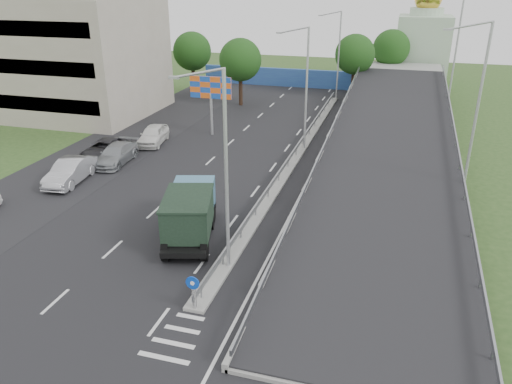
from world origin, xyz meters
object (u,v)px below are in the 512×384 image
at_px(lamp_post_near, 222,163).
at_px(sign_bollard, 194,292).
at_px(dump_truck, 190,212).
at_px(parked_car_c, 104,149).
at_px(lamp_post_mid, 304,83).
at_px(church, 423,44).
at_px(parked_car_b, 70,171).
at_px(billboard, 211,91).
at_px(lamp_post_far, 337,51).
at_px(parked_car_d, 116,154).
at_px(parked_car_e, 153,135).

bearing_deg(lamp_post_near, sign_bollard, -91.64).
relative_size(dump_truck, parked_car_c, 1.30).
bearing_deg(dump_truck, lamp_post_near, -57.06).
xyz_separation_m(lamp_post_near, lamp_post_mid, (0.00, 20.00, 0.00)).
height_order(lamp_post_near, lamp_post_mid, same).
height_order(church, parked_car_b, church).
distance_m(billboard, dump_truck, 20.48).
height_order(lamp_post_mid, church, church).
bearing_deg(dump_truck, lamp_post_mid, 64.25).
bearing_deg(billboard, lamp_post_mid, -12.38).
relative_size(lamp_post_far, parked_car_d, 1.95).
relative_size(lamp_post_near, dump_truck, 1.44).
distance_m(sign_bollard, parked_car_e, 25.34).
bearing_deg(dump_truck, parked_car_b, 139.94).
relative_size(lamp_post_far, parked_car_c, 1.88).
bearing_deg(billboard, sign_bollard, -70.79).
xyz_separation_m(church, parked_car_e, (-23.07, -36.11, -4.48)).
xyz_separation_m(lamp_post_far, parked_car_c, (-15.30, -26.69, -5.06)).
relative_size(lamp_post_mid, parked_car_e, 2.08).
height_order(lamp_post_mid, lamp_post_far, same).
bearing_deg(lamp_post_far, parked_car_e, -120.80).
xyz_separation_m(sign_bollard, church, (10.00, 57.83, 4.28)).
relative_size(church, parked_car_c, 2.57).
height_order(lamp_post_near, parked_car_b, lamp_post_near).
relative_size(church, parked_car_d, 2.66).
bearing_deg(billboard, church, 59.30).
height_order(church, parked_car_d, church).
height_order(church, parked_car_e, church).
bearing_deg(parked_car_b, lamp_post_near, -34.50).
relative_size(sign_bollard, lamp_post_near, 0.17).
bearing_deg(parked_car_b, sign_bollard, -45.03).
relative_size(lamp_post_mid, billboard, 1.83).
bearing_deg(parked_car_e, lamp_post_near, -63.41).
bearing_deg(lamp_post_far, parked_car_b, -114.66).
relative_size(lamp_post_near, lamp_post_far, 1.00).
bearing_deg(church, parked_car_c, -121.76).
bearing_deg(parked_car_c, sign_bollard, -50.56).
relative_size(lamp_post_far, billboard, 1.83).
bearing_deg(lamp_post_mid, parked_car_d, -151.09).
xyz_separation_m(sign_bollard, parked_car_b, (-14.63, 11.71, -0.18)).
relative_size(lamp_post_mid, parked_car_c, 1.88).
relative_size(sign_bollard, dump_truck, 0.24).
height_order(parked_car_d, parked_car_e, parked_car_e).
xyz_separation_m(lamp_post_far, dump_truck, (-3.01, -37.37, -4.20)).
bearing_deg(dump_truck, parked_car_d, 121.54).
height_order(lamp_post_mid, parked_car_c, lamp_post_mid).
xyz_separation_m(sign_bollard, parked_car_c, (-15.19, 17.14, -0.29)).
bearing_deg(lamp_post_far, sign_bollard, -90.14).
distance_m(lamp_post_far, parked_car_c, 31.18).
xyz_separation_m(church, parked_car_d, (-23.59, -41.57, -4.56)).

